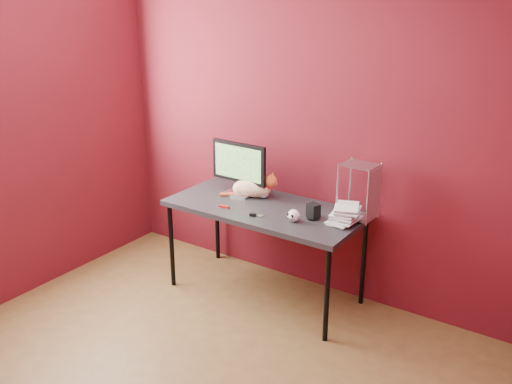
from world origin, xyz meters
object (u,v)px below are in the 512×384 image
Objects in this scene: cat at (253,188)px; skull_mug at (294,216)px; monitor at (239,166)px; book_stack at (339,128)px; desk at (265,213)px; speaker at (313,212)px.

cat reaches higher than skull_mug.
book_stack reaches higher than monitor.
monitor is at bearing 171.29° from skull_mug.
book_stack reaches higher than desk.
monitor is 0.37× the size of book_stack.
book_stack is at bearing 6.12° from desk.
desk is 3.51× the size of cat.
monitor is 1.16× the size of cat.
cat is 0.59m from skull_mug.
skull_mug is at bearing -140.09° from book_stack.
speaker is (0.42, -0.01, 0.10)m from desk.
book_stack is at bearing 51.33° from skull_mug.
cat reaches higher than speaker.
desk is 0.44m from monitor.
speaker is at bearing -1.04° from desk.
book_stack reaches higher than speaker.
monitor is at bearing 161.60° from desk.
monitor reaches higher than cat.
cat is at bearing 11.49° from monitor.
skull_mug is (0.53, -0.26, -0.03)m from cat.
desk is at bearing -173.88° from book_stack.
monitor reaches higher than speaker.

